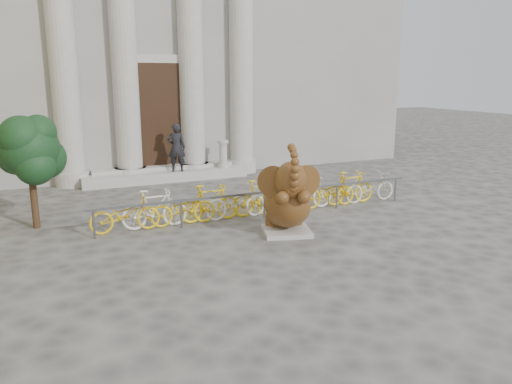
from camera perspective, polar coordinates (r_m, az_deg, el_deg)
name	(u,v)px	position (r m, az deg, el deg)	size (l,w,h in m)	color
ground	(284,266)	(10.17, 3.20, -8.48)	(80.00, 80.00, 0.00)	#474442
classical_building	(129,24)	(23.82, -14.34, 18.13)	(22.00, 10.70, 12.00)	gray
entrance_steps	(166,175)	(18.65, -10.27, 1.90)	(6.00, 1.20, 0.36)	#A8A59E
elephant_statue	(288,201)	(11.95, 3.63, -1.08)	(1.48, 1.77, 2.24)	#A8A59E
bike_rack	(261,197)	(13.64, 0.53, -0.62)	(9.25, 0.53, 1.00)	slate
tree	(30,150)	(13.38, -24.40, 4.39)	(1.64, 1.49, 2.84)	#332114
pedestrian	(177,148)	(18.23, -9.07, 5.04)	(0.63, 0.42, 1.74)	black
balustrade_post	(223,155)	(18.88, -3.79, 4.24)	(0.42, 0.42, 1.03)	#A8A59E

